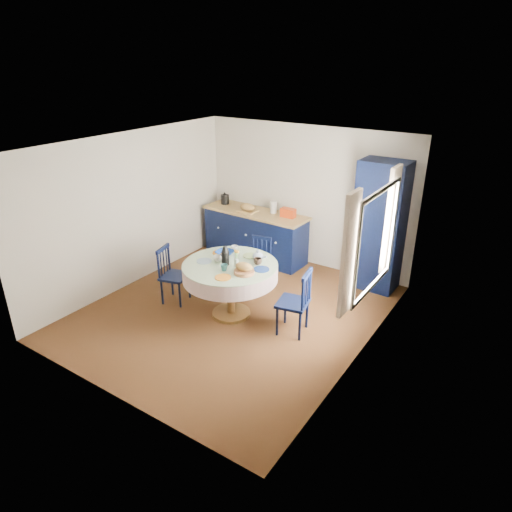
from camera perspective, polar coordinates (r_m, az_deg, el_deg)
The scene contains 17 objects.
floor at distance 6.98m, azimuth -2.95°, elevation -6.94°, with size 4.50×4.50×0.00m, color black.
ceiling at distance 6.09m, azimuth -3.45°, elevation 13.71°, with size 4.50×4.50×0.00m, color white.
wall_back at distance 8.24m, azimuth 6.20°, elevation 7.40°, with size 4.00×0.02×2.50m, color beige.
wall_left at distance 7.72m, azimuth -15.27°, elevation 5.55°, with size 0.02×4.50×2.50m, color beige.
wall_right at distance 5.56m, azimuth 13.66°, elevation -1.51°, with size 0.02×4.50×2.50m, color beige.
window at distance 5.73m, azimuth 14.56°, elevation 2.16°, with size 0.10×1.74×1.45m.
kitchen_counter at distance 8.61m, azimuth -0.09°, elevation 2.79°, with size 2.06×0.71×1.15m.
pantry_cabinet at distance 7.55m, azimuth 15.15°, elevation 3.59°, with size 0.75×0.55×2.12m.
dining_table at distance 6.56m, azimuth -3.17°, elevation -2.05°, with size 1.37×1.37×1.11m.
chair_left at distance 7.18m, azimuth -10.40°, elevation -2.28°, with size 0.47×0.49×0.90m.
chair_far at distance 7.51m, azimuth 0.35°, elevation -0.82°, with size 0.44×0.43×0.85m.
chair_right at distance 6.27m, azimuth 5.00°, elevation -5.72°, with size 0.48×0.49×0.95m.
mug_a at distance 6.60m, azimuth -4.84°, elevation -0.30°, with size 0.11×0.11×0.09m, color silver.
mug_b at distance 6.31m, azimuth -4.00°, elevation -1.46°, with size 0.10×0.10×0.09m, color #357576.
mug_c at distance 6.48m, azimuth 0.21°, elevation -0.67°, with size 0.12×0.12×0.10m, color black.
mug_d at distance 6.89m, azimuth -2.69°, elevation 0.88°, with size 0.11×0.11×0.10m, color silver.
cobalt_bowl at distance 6.80m, azimuth -3.90°, elevation 0.37°, with size 0.27×0.27×0.07m, color navy.
Camera 1 is at (3.59, -4.80, 3.57)m, focal length 32.00 mm.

